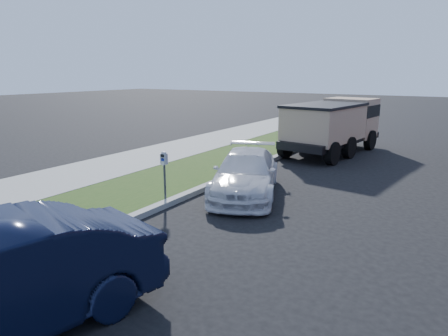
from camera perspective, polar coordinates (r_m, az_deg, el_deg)
The scene contains 5 objects.
ground at distance 9.46m, azimuth 4.06°, elevation -8.16°, with size 120.00×120.00×0.00m, color black.
streetside at distance 14.16m, azimuth -12.30°, elevation -0.80°, with size 6.12×50.00×0.15m.
parking_meter at distance 10.72m, azimuth -8.54°, elevation 0.42°, with size 0.18×0.13×1.33m.
white_wagon at distance 11.72m, azimuth 3.23°, elevation -0.65°, with size 1.76×4.33×1.26m, color silver.
dump_truck at distance 18.35m, azimuth 15.49°, elevation 6.16°, with size 3.00×6.14×2.31m.
Camera 1 is at (4.06, -7.81, 3.48)m, focal length 32.00 mm.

